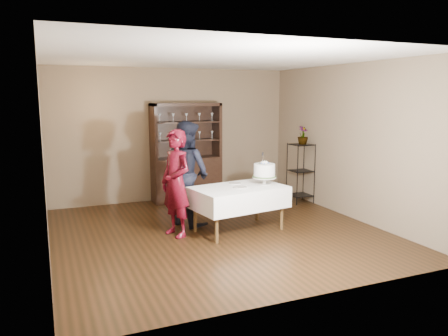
{
  "coord_description": "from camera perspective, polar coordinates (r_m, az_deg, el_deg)",
  "views": [
    {
      "loc": [
        -2.49,
        -6.21,
        2.13
      ],
      "look_at": [
        0.14,
        0.1,
        1.01
      ],
      "focal_mm": 35.0,
      "sensor_mm": 36.0,
      "label": 1
    }
  ],
  "objects": [
    {
      "name": "back_wall",
      "position": [
        9.09,
        -6.7,
        4.34
      ],
      "size": [
        5.0,
        0.02,
        2.7
      ],
      "primitive_type": "cube",
      "color": "#716048",
      "rests_on": "floor"
    },
    {
      "name": "man",
      "position": [
        7.29,
        -4.89,
        -0.67
      ],
      "size": [
        0.96,
        1.05,
        1.74
      ],
      "primitive_type": "imported",
      "rotation": [
        0.0,
        0.0,
        2.01
      ],
      "color": "black",
      "rests_on": "floor"
    },
    {
      "name": "plate_near",
      "position": [
        6.84,
        2.13,
        -2.53
      ],
      "size": [
        0.24,
        0.24,
        0.01
      ],
      "primitive_type": "cylinder",
      "rotation": [
        0.0,
        0.0,
        0.09
      ],
      "color": "beige",
      "rests_on": "cake_table"
    },
    {
      "name": "cake_table",
      "position": [
        6.95,
        1.93,
        -3.84
      ],
      "size": [
        1.56,
        1.11,
        0.72
      ],
      "rotation": [
        0.0,
        0.0,
        0.16
      ],
      "color": "white",
      "rests_on": "floor"
    },
    {
      "name": "woman",
      "position": [
        6.7,
        -6.3,
        -1.98
      ],
      "size": [
        0.58,
        0.7,
        1.65
      ],
      "primitive_type": "imported",
      "rotation": [
        0.0,
        0.0,
        -1.22
      ],
      "color": "#3D050F",
      "rests_on": "floor"
    },
    {
      "name": "wall_left",
      "position": [
        6.26,
        -22.56,
        1.44
      ],
      "size": [
        0.02,
        5.0,
        2.7
      ],
      "primitive_type": "cube",
      "color": "#716048",
      "rests_on": "floor"
    },
    {
      "name": "floor",
      "position": [
        7.02,
        -0.77,
        -8.34
      ],
      "size": [
        5.0,
        5.0,
        0.0
      ],
      "primitive_type": "plane",
      "color": "black",
      "rests_on": "ground"
    },
    {
      "name": "ceiling",
      "position": [
        6.72,
        -0.82,
        14.18
      ],
      "size": [
        5.0,
        5.0,
        0.0
      ],
      "primitive_type": "plane",
      "rotation": [
        3.14,
        0.0,
        0.0
      ],
      "color": "white",
      "rests_on": "back_wall"
    },
    {
      "name": "wall_right",
      "position": [
        8.01,
        16.08,
        3.37
      ],
      "size": [
        0.02,
        5.0,
        2.7
      ],
      "primitive_type": "cube",
      "color": "#716048",
      "rests_on": "floor"
    },
    {
      "name": "cake",
      "position": [
        7.09,
        5.29,
        -0.46
      ],
      "size": [
        0.44,
        0.44,
        0.53
      ],
      "rotation": [
        0.0,
        0.0,
        0.36
      ],
      "color": "beige",
      "rests_on": "cake_table"
    },
    {
      "name": "potted_plant",
      "position": [
        8.82,
        10.25,
        4.22
      ],
      "size": [
        0.25,
        0.25,
        0.36
      ],
      "primitive_type": "imported",
      "rotation": [
        0.0,
        0.0,
        0.32
      ],
      "color": "#3F622F",
      "rests_on": "plant_etagere"
    },
    {
      "name": "plate_far",
      "position": [
        7.15,
        1.41,
        -2.01
      ],
      "size": [
        0.22,
        0.22,
        0.01
      ],
      "primitive_type": "cylinder",
      "rotation": [
        0.0,
        0.0,
        0.13
      ],
      "color": "beige",
      "rests_on": "cake_table"
    },
    {
      "name": "china_hutch",
      "position": [
        9.0,
        -4.95,
        -0.08
      ],
      "size": [
        1.4,
        0.48,
        2.0
      ],
      "color": "black",
      "rests_on": "floor"
    },
    {
      "name": "plant_etagere",
      "position": [
        8.94,
        9.97,
        -0.34
      ],
      "size": [
        0.42,
        0.42,
        1.2
      ],
      "color": "black",
      "rests_on": "floor"
    }
  ]
}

